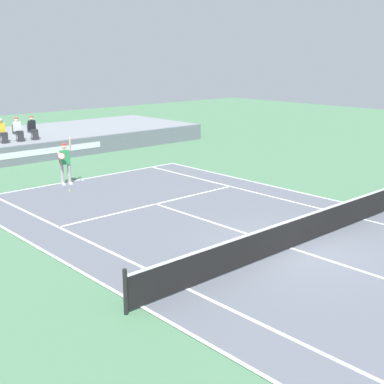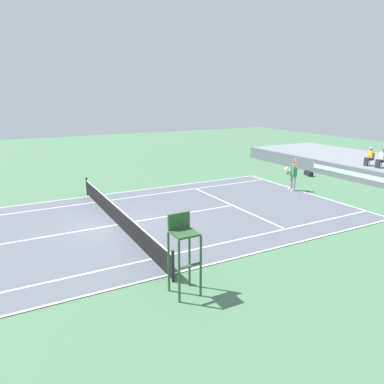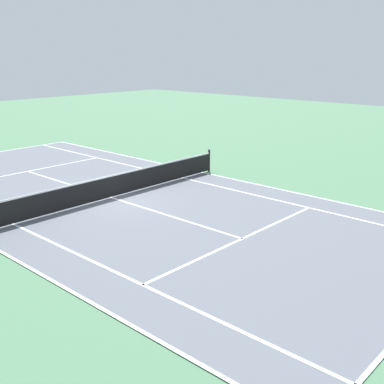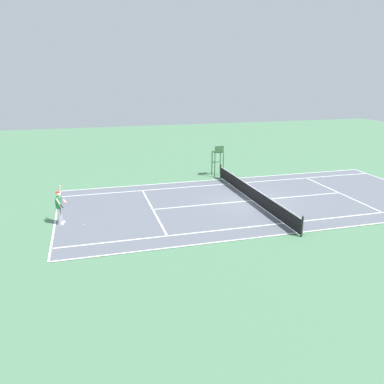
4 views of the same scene
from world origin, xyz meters
name	(u,v)px [view 4 (image 4 of 4)]	position (x,y,z in m)	size (l,w,h in m)	color
ground_plane	(252,201)	(0.00, 0.00, 0.00)	(80.00, 80.00, 0.00)	#4C7A56
court	(252,201)	(0.00, 0.00, 0.01)	(11.08, 23.88, 0.03)	slate
net	(252,193)	(0.00, 0.00, 0.52)	(11.98, 0.10, 1.07)	black
tennis_player	(59,206)	(-0.92, 11.56, 0.99)	(0.82, 0.62, 2.08)	#9E9EA3
tennis_ball	(84,225)	(-1.43, 10.39, 0.03)	(0.07, 0.07, 0.07)	#D1E533
umpire_chair	(218,157)	(6.67, 0.00, 1.56)	(0.77, 0.77, 2.44)	#2D562D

